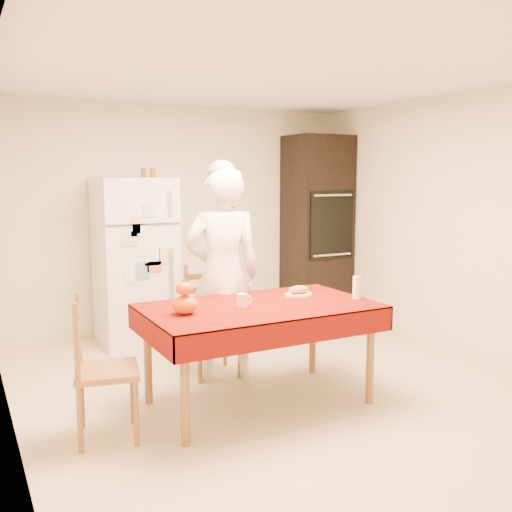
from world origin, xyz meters
TOP-DOWN VIEW (x-y plane):
  - floor at (0.00, 0.00)m, footprint 4.50×4.50m
  - room_shell at (0.00, 0.00)m, footprint 4.02×4.52m
  - refrigerator at (-0.65, 1.88)m, footprint 0.75×0.74m
  - oven_cabinet at (1.63, 1.93)m, footprint 0.70×0.62m
  - dining_table at (-0.31, -0.21)m, footprint 1.70×1.00m
  - chair_far at (-0.35, 0.62)m, footprint 0.44×0.42m
  - chair_left at (-1.52, -0.23)m, footprint 0.48×0.50m
  - seated_woman at (-0.32, 0.42)m, footprint 0.73×0.57m
  - coffee_mug at (-0.46, -0.22)m, footprint 0.08×0.08m
  - pumpkin_lower at (-0.90, -0.22)m, footprint 0.18×0.18m
  - pumpkin_upper at (-0.90, -0.22)m, footprint 0.12×0.12m
  - wine_glass at (0.47, -0.36)m, footprint 0.07×0.07m
  - bread_plate at (0.13, -0.06)m, footprint 0.24×0.24m
  - bread_loaf at (0.13, -0.06)m, footprint 0.18×0.10m
  - spice_jar_left at (-0.52, 1.93)m, footprint 0.05×0.05m
  - spice_jar_mid at (-0.42, 1.93)m, footprint 0.05×0.05m
  - spice_jar_right at (-0.43, 1.93)m, footprint 0.05×0.05m

SIDE VIEW (x-z plane):
  - floor at x=0.00m, z-range 0.00..0.00m
  - chair_far at x=-0.35m, z-range 0.03..0.98m
  - chair_left at x=-1.52m, z-range 0.03..0.98m
  - dining_table at x=-0.31m, z-range 0.31..1.07m
  - bread_plate at x=0.13m, z-range 0.76..0.78m
  - bread_loaf at x=0.13m, z-range 0.78..0.84m
  - coffee_mug at x=-0.46m, z-range 0.76..0.86m
  - pumpkin_lower at x=-0.90m, z-range 0.76..0.89m
  - wine_glass at x=0.47m, z-range 0.76..0.94m
  - refrigerator at x=-0.65m, z-range 0.00..1.70m
  - seated_woman at x=-0.32m, z-range 0.00..1.78m
  - pumpkin_upper at x=-0.90m, z-range 0.89..0.99m
  - oven_cabinet at x=1.63m, z-range 0.00..2.20m
  - room_shell at x=0.00m, z-range 0.37..2.88m
  - spice_jar_left at x=-0.52m, z-range 1.70..1.80m
  - spice_jar_mid at x=-0.42m, z-range 1.70..1.80m
  - spice_jar_right at x=-0.43m, z-range 1.70..1.80m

